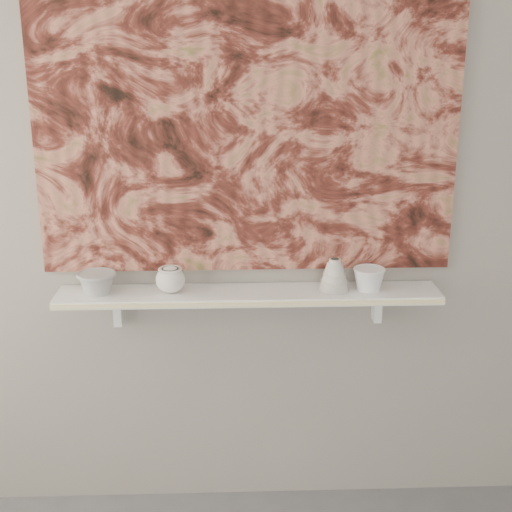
{
  "coord_description": "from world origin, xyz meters",
  "views": [
    {
      "loc": [
        -0.07,
        -0.93,
        1.84
      ],
      "look_at": [
        0.03,
        1.49,
        1.07
      ],
      "focal_mm": 50.0,
      "sensor_mm": 36.0,
      "label": 1
    }
  ],
  "objects_px": {
    "bell_vessel": "(334,275)",
    "painting": "(247,120)",
    "bowl_grey": "(97,283)",
    "shelf": "(249,295)",
    "cup_cream": "(170,280)",
    "bowl_white": "(369,279)"
  },
  "relations": [
    {
      "from": "shelf",
      "to": "bowl_white",
      "type": "distance_m",
      "value": 0.44
    },
    {
      "from": "shelf",
      "to": "painting",
      "type": "distance_m",
      "value": 0.63
    },
    {
      "from": "cup_cream",
      "to": "bell_vessel",
      "type": "height_order",
      "value": "bell_vessel"
    },
    {
      "from": "cup_cream",
      "to": "bell_vessel",
      "type": "distance_m",
      "value": 0.6
    },
    {
      "from": "bell_vessel",
      "to": "bowl_white",
      "type": "distance_m",
      "value": 0.13
    },
    {
      "from": "shelf",
      "to": "bell_vessel",
      "type": "distance_m",
      "value": 0.32
    },
    {
      "from": "bell_vessel",
      "to": "bowl_white",
      "type": "relative_size",
      "value": 1.03
    },
    {
      "from": "cup_cream",
      "to": "bowl_grey",
      "type": "bearing_deg",
      "value": 180.0
    },
    {
      "from": "bowl_grey",
      "to": "cup_cream",
      "type": "bearing_deg",
      "value": 0.0
    },
    {
      "from": "cup_cream",
      "to": "bowl_white",
      "type": "relative_size",
      "value": 0.91
    },
    {
      "from": "shelf",
      "to": "cup_cream",
      "type": "distance_m",
      "value": 0.29
    },
    {
      "from": "bell_vessel",
      "to": "painting",
      "type": "bearing_deg",
      "value": 165.57
    },
    {
      "from": "painting",
      "to": "cup_cream",
      "type": "distance_m",
      "value": 0.63
    },
    {
      "from": "shelf",
      "to": "cup_cream",
      "type": "xyz_separation_m",
      "value": [
        -0.28,
        0.0,
        0.06
      ]
    },
    {
      "from": "bell_vessel",
      "to": "bowl_grey",
      "type": "bearing_deg",
      "value": 180.0
    },
    {
      "from": "painting",
      "to": "bowl_white",
      "type": "distance_m",
      "value": 0.72
    },
    {
      "from": "cup_cream",
      "to": "bowl_white",
      "type": "height_order",
      "value": "cup_cream"
    },
    {
      "from": "cup_cream",
      "to": "bell_vessel",
      "type": "xyz_separation_m",
      "value": [
        0.6,
        0.0,
        0.01
      ]
    },
    {
      "from": "bell_vessel",
      "to": "bowl_white",
      "type": "bearing_deg",
      "value": 0.0
    },
    {
      "from": "cup_cream",
      "to": "painting",
      "type": "bearing_deg",
      "value": 15.85
    },
    {
      "from": "shelf",
      "to": "bowl_grey",
      "type": "distance_m",
      "value": 0.55
    },
    {
      "from": "painting",
      "to": "bell_vessel",
      "type": "distance_m",
      "value": 0.64
    }
  ]
}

